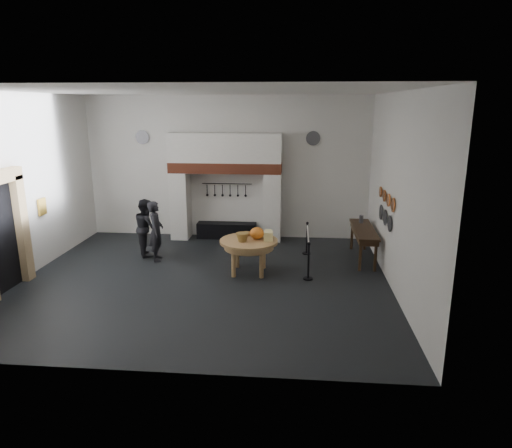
# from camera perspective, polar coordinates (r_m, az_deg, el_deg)

# --- Properties ---
(floor) EXTENTS (9.00, 8.00, 0.02)m
(floor) POSITION_cam_1_polar(r_m,az_deg,el_deg) (11.41, -6.47, -7.01)
(floor) COLOR black
(floor) RESTS_ON ground
(ceiling) EXTENTS (9.00, 8.00, 0.02)m
(ceiling) POSITION_cam_1_polar(r_m,az_deg,el_deg) (10.61, -7.19, 16.19)
(ceiling) COLOR silver
(ceiling) RESTS_ON wall_back
(wall_back) EXTENTS (9.00, 0.02, 4.50)m
(wall_back) POSITION_cam_1_polar(r_m,az_deg,el_deg) (14.68, -3.64, 7.03)
(wall_back) COLOR silver
(wall_back) RESTS_ON floor
(wall_front) EXTENTS (9.00, 0.02, 4.50)m
(wall_front) POSITION_cam_1_polar(r_m,az_deg,el_deg) (7.03, -13.41, -1.87)
(wall_front) COLOR silver
(wall_front) RESTS_ON floor
(wall_left) EXTENTS (0.02, 8.00, 4.50)m
(wall_left) POSITION_cam_1_polar(r_m,az_deg,el_deg) (12.51, -27.49, 4.05)
(wall_left) COLOR silver
(wall_left) RESTS_ON floor
(wall_right) EXTENTS (0.02, 8.00, 4.50)m
(wall_right) POSITION_cam_1_polar(r_m,az_deg,el_deg) (10.81, 17.29, 3.62)
(wall_right) COLOR silver
(wall_right) RESTS_ON floor
(chimney_pier_left) EXTENTS (0.55, 0.70, 2.15)m
(chimney_pier_left) POSITION_cam_1_polar(r_m,az_deg,el_deg) (14.84, -9.41, 2.33)
(chimney_pier_left) COLOR silver
(chimney_pier_left) RESTS_ON floor
(chimney_pier_right) EXTENTS (0.55, 0.70, 2.15)m
(chimney_pier_right) POSITION_cam_1_polar(r_m,az_deg,el_deg) (14.39, 2.05, 2.14)
(chimney_pier_right) COLOR silver
(chimney_pier_right) RESTS_ON floor
(hearth_brick_band) EXTENTS (3.50, 0.72, 0.32)m
(hearth_brick_band) POSITION_cam_1_polar(r_m,az_deg,el_deg) (14.33, -3.85, 7.08)
(hearth_brick_band) COLOR #9E442B
(hearth_brick_band) RESTS_ON chimney_pier_left
(chimney_hood) EXTENTS (3.50, 0.70, 0.90)m
(chimney_hood) POSITION_cam_1_polar(r_m,az_deg,el_deg) (14.26, -3.89, 9.51)
(chimney_hood) COLOR silver
(chimney_hood) RESTS_ON hearth_brick_band
(iron_range) EXTENTS (1.90, 0.45, 0.50)m
(iron_range) POSITION_cam_1_polar(r_m,az_deg,el_deg) (14.81, -3.67, -0.81)
(iron_range) COLOR black
(iron_range) RESTS_ON floor
(utensil_rail) EXTENTS (1.60, 0.02, 0.02)m
(utensil_rail) POSITION_cam_1_polar(r_m,az_deg,el_deg) (14.68, -3.65, 5.05)
(utensil_rail) COLOR black
(utensil_rail) RESTS_ON wall_back
(door_recess) EXTENTS (0.04, 1.10, 2.50)m
(door_recess) POSITION_cam_1_polar(r_m,az_deg,el_deg) (11.88, -29.32, -1.62)
(door_recess) COLOR black
(door_recess) RESTS_ON floor
(door_jamb_far) EXTENTS (0.22, 0.30, 2.60)m
(door_jamb_far) POSITION_cam_1_polar(r_m,az_deg,el_deg) (12.38, -27.23, -0.52)
(door_jamb_far) COLOR tan
(door_jamb_far) RESTS_ON floor
(wall_plaque) EXTENTS (0.05, 0.34, 0.44)m
(wall_plaque) POSITION_cam_1_polar(r_m,az_deg,el_deg) (13.27, -25.17, 1.97)
(wall_plaque) COLOR gold
(wall_plaque) RESTS_ON wall_left
(work_table) EXTENTS (1.65, 1.65, 0.07)m
(work_table) POSITION_cam_1_polar(r_m,az_deg,el_deg) (11.59, -0.90, -2.17)
(work_table) COLOR #B17F53
(work_table) RESTS_ON floor
(pumpkin) EXTENTS (0.36, 0.36, 0.31)m
(pumpkin) POSITION_cam_1_polar(r_m,az_deg,el_deg) (11.62, 0.13, -1.15)
(pumpkin) COLOR orange
(pumpkin) RESTS_ON work_table
(cheese_block_big) EXTENTS (0.22, 0.22, 0.24)m
(cheese_block_big) POSITION_cam_1_polar(r_m,az_deg,el_deg) (11.46, 1.56, -1.56)
(cheese_block_big) COLOR #E6D689
(cheese_block_big) RESTS_ON work_table
(cheese_block_small) EXTENTS (0.18, 0.18, 0.20)m
(cheese_block_small) POSITION_cam_1_polar(r_m,az_deg,el_deg) (11.76, 1.55, -1.24)
(cheese_block_small) COLOR #D8CD81
(cheese_block_small) RESTS_ON work_table
(wicker_basket) EXTENTS (0.36, 0.36, 0.22)m
(wicker_basket) POSITION_cam_1_polar(r_m,az_deg,el_deg) (11.43, -1.73, -1.67)
(wicker_basket) COLOR olive
(wicker_basket) RESTS_ON work_table
(bread_loaf) EXTENTS (0.31, 0.18, 0.13)m
(bread_loaf) POSITION_cam_1_polar(r_m,az_deg,el_deg) (11.91, -1.21, -1.21)
(bread_loaf) COLOR olive
(bread_loaf) RESTS_ON work_table
(visitor_near) EXTENTS (0.52, 0.68, 1.67)m
(visitor_near) POSITION_cam_1_polar(r_m,az_deg,el_deg) (12.83, -12.40, -0.86)
(visitor_near) COLOR black
(visitor_near) RESTS_ON floor
(visitor_far) EXTENTS (0.92, 0.99, 1.64)m
(visitor_far) POSITION_cam_1_polar(r_m,az_deg,el_deg) (13.32, -13.53, -0.42)
(visitor_far) COLOR black
(visitor_far) RESTS_ON floor
(side_table) EXTENTS (0.55, 2.20, 0.06)m
(side_table) POSITION_cam_1_polar(r_m,az_deg,el_deg) (12.92, 13.33, -0.65)
(side_table) COLOR #392715
(side_table) RESTS_ON floor
(pewter_jug) EXTENTS (0.12, 0.12, 0.22)m
(pewter_jug) POSITION_cam_1_polar(r_m,az_deg,el_deg) (13.46, 13.02, 0.60)
(pewter_jug) COLOR #525156
(pewter_jug) RESTS_ON side_table
(copper_pan_a) EXTENTS (0.03, 0.34, 0.34)m
(copper_pan_a) POSITION_cam_1_polar(r_m,az_deg,el_deg) (11.05, 16.76, 2.30)
(copper_pan_a) COLOR #C6662D
(copper_pan_a) RESTS_ON wall_right
(copper_pan_b) EXTENTS (0.03, 0.32, 0.32)m
(copper_pan_b) POSITION_cam_1_polar(r_m,az_deg,el_deg) (11.58, 16.23, 2.89)
(copper_pan_b) COLOR #C6662D
(copper_pan_b) RESTS_ON wall_right
(copper_pan_c) EXTENTS (0.03, 0.30, 0.30)m
(copper_pan_c) POSITION_cam_1_polar(r_m,az_deg,el_deg) (12.11, 15.75, 3.42)
(copper_pan_c) COLOR #C6662D
(copper_pan_c) RESTS_ON wall_right
(copper_pan_d) EXTENTS (0.03, 0.28, 0.28)m
(copper_pan_d) POSITION_cam_1_polar(r_m,az_deg,el_deg) (12.64, 15.31, 3.91)
(copper_pan_d) COLOR #C6662D
(copper_pan_d) RESTS_ON wall_right
(pewter_plate_left) EXTENTS (0.03, 0.40, 0.40)m
(pewter_plate_left) POSITION_cam_1_polar(r_m,az_deg,el_deg) (11.35, 16.38, 0.06)
(pewter_plate_left) COLOR #4C4C51
(pewter_plate_left) RESTS_ON wall_right
(pewter_plate_mid) EXTENTS (0.03, 0.40, 0.40)m
(pewter_plate_mid) POSITION_cam_1_polar(r_m,az_deg,el_deg) (11.93, 15.84, 0.78)
(pewter_plate_mid) COLOR #4C4C51
(pewter_plate_mid) RESTS_ON wall_right
(pewter_plate_right) EXTENTS (0.03, 0.40, 0.40)m
(pewter_plate_right) POSITION_cam_1_polar(r_m,az_deg,el_deg) (12.50, 15.35, 1.44)
(pewter_plate_right) COLOR #4C4C51
(pewter_plate_right) RESTS_ON wall_right
(pewter_plate_back_left) EXTENTS (0.44, 0.03, 0.44)m
(pewter_plate_back_left) POSITION_cam_1_polar(r_m,az_deg,el_deg) (15.19, -14.02, 10.49)
(pewter_plate_back_left) COLOR #4C4C51
(pewter_plate_back_left) RESTS_ON wall_back
(pewter_plate_back_right) EXTENTS (0.44, 0.03, 0.44)m
(pewter_plate_back_right) POSITION_cam_1_polar(r_m,az_deg,el_deg) (14.38, 7.16, 10.59)
(pewter_plate_back_right) COLOR #4C4C51
(pewter_plate_back_right) RESTS_ON wall_back
(barrier_post_near) EXTENTS (0.05, 0.05, 0.90)m
(barrier_post_near) POSITION_cam_1_polar(r_m,az_deg,el_deg) (11.33, 6.58, -4.74)
(barrier_post_near) COLOR black
(barrier_post_near) RESTS_ON floor
(barrier_post_far) EXTENTS (0.05, 0.05, 0.90)m
(barrier_post_far) POSITION_cam_1_polar(r_m,az_deg,el_deg) (13.24, 6.38, -1.86)
(barrier_post_far) COLOR black
(barrier_post_far) RESTS_ON floor
(barrier_rope) EXTENTS (0.04, 2.00, 0.04)m
(barrier_rope) POSITION_cam_1_polar(r_m,az_deg,el_deg) (12.17, 6.53, -1.40)
(barrier_rope) COLOR silver
(barrier_rope) RESTS_ON barrier_post_near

